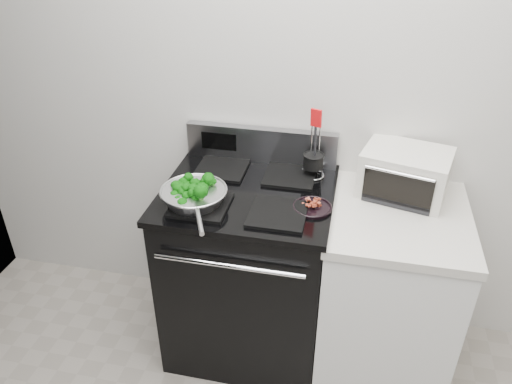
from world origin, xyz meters
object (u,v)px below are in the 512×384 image
(toaster_oven, at_px, (405,173))
(bacon_plate, at_px, (312,205))
(utensil_holder, at_px, (313,164))
(skillet, at_px, (194,195))
(gas_range, at_px, (249,268))

(toaster_oven, bearing_deg, bacon_plate, -131.45)
(bacon_plate, bearing_deg, toaster_oven, 34.43)
(toaster_oven, bearing_deg, utensil_holder, -168.82)
(skillet, distance_m, bacon_plate, 0.52)
(gas_range, height_order, toaster_oven, toaster_oven)
(skillet, bearing_deg, toaster_oven, -3.04)
(gas_range, distance_m, toaster_oven, 0.90)
(skillet, xyz_separation_m, utensil_holder, (0.48, 0.37, 0.01))
(skillet, bearing_deg, utensil_holder, 13.50)
(bacon_plate, distance_m, toaster_oven, 0.48)
(gas_range, xyz_separation_m, skillet, (-0.20, -0.17, 0.51))
(gas_range, height_order, skillet, gas_range)
(bacon_plate, bearing_deg, skillet, -171.33)
(utensil_holder, height_order, toaster_oven, utensil_holder)
(bacon_plate, height_order, toaster_oven, toaster_oven)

